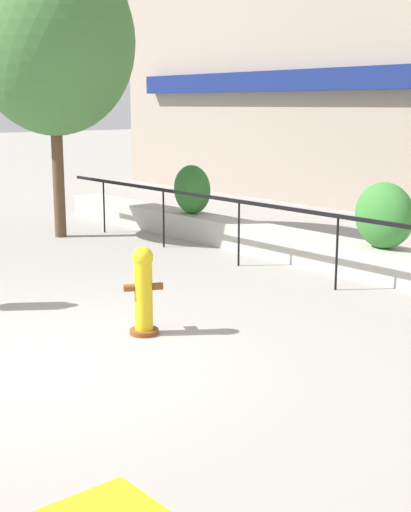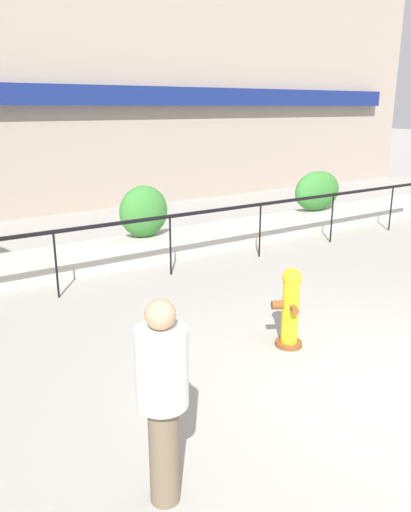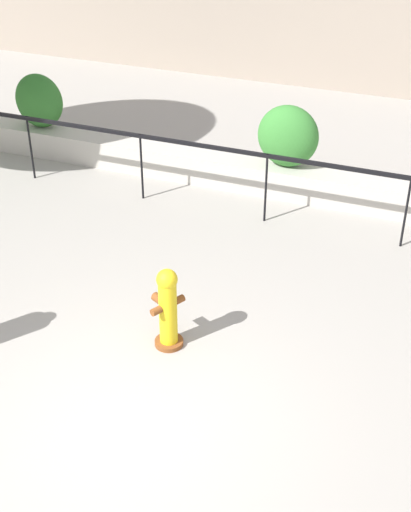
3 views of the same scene
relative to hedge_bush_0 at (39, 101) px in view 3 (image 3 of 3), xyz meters
The scene contains 6 objects.
ground_plane 7.73m from the hedge_bush_0, 51.56° to the right, with size 120.00×120.00×0.00m, color #9E9991.
planter_wall_low 4.82m from the hedge_bush_0, ahead, with size 18.00×0.70×0.50m, color #B7B2A8.
fence_railing_segment 4.89m from the hedge_bush_0, 13.01° to the right, with size 15.00×0.05×1.15m.
hedge_bush_0 is the anchor object (origin of this frame).
hedge_bush_1 4.78m from the hedge_bush_0, ahead, with size 1.02×0.66×1.04m, color #387F33.
fire_hydrant 6.47m from the hedge_bush_0, 44.35° to the right, with size 0.49×0.47×1.08m.
Camera 3 is at (2.77, -4.71, 5.53)m, focal length 50.00 mm.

